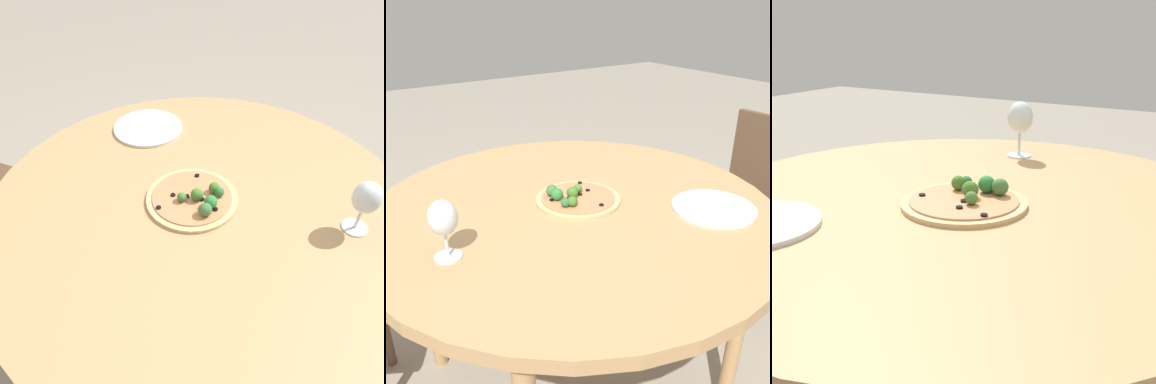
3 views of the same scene
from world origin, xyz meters
The scene contains 3 objects.
dining_table centered at (0.00, 0.00, 0.69)m, with size 1.23×1.23×0.75m.
pizza centered at (0.02, 0.01, 0.76)m, with size 0.26×0.26×0.05m.
wine_glass centered at (-0.41, -0.07, 0.86)m, with size 0.07×0.07×0.15m.
Camera 3 is at (0.92, 0.53, 1.12)m, focal length 50.00 mm.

